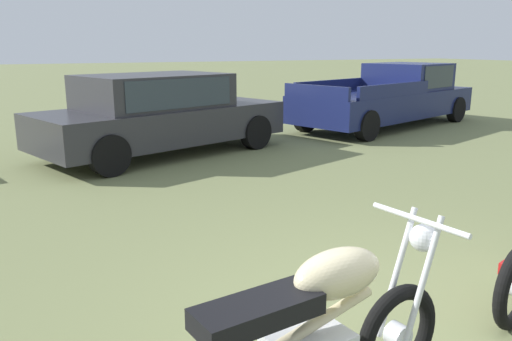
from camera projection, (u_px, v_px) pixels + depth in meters
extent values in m
torus|color=black|center=(398.00, 335.00, 2.91)|extent=(0.62, 0.17, 0.61)
cylinder|color=silver|center=(398.00, 335.00, 2.91)|extent=(0.15, 0.12, 0.14)
cylinder|color=silver|center=(397.00, 272.00, 2.94)|extent=(0.28, 0.07, 0.75)
cylinder|color=silver|center=(422.00, 284.00, 2.79)|extent=(0.28, 0.07, 0.75)
cylinder|color=beige|center=(313.00, 325.00, 2.50)|extent=(0.75, 0.16, 0.22)
ellipsoid|color=beige|center=(338.00, 273.00, 2.53)|extent=(0.55, 0.33, 0.24)
cube|color=black|center=(258.00, 311.00, 2.28)|extent=(0.63, 0.32, 0.10)
cylinder|color=silver|center=(418.00, 219.00, 2.81)|extent=(0.12, 0.64, 0.03)
sphere|color=silver|center=(424.00, 238.00, 2.87)|extent=(0.18, 0.18, 0.16)
cube|color=#2D2D33|center=(162.00, 124.00, 9.20)|extent=(4.80, 3.11, 0.60)
cube|color=#2D2D33|center=(154.00, 92.00, 8.96)|extent=(2.84, 2.31, 0.60)
cube|color=#2D3842|center=(154.00, 90.00, 8.96)|extent=(2.50, 2.23, 0.48)
cylinder|color=black|center=(201.00, 123.00, 10.88)|extent=(0.68, 0.41, 0.64)
cylinder|color=black|center=(256.00, 132.00, 9.70)|extent=(0.68, 0.41, 0.64)
cylinder|color=black|center=(61.00, 141.00, 8.81)|extent=(0.68, 0.41, 0.64)
cylinder|color=black|center=(109.00, 155.00, 7.63)|extent=(0.68, 0.41, 0.64)
cube|color=#161E4C|center=(386.00, 104.00, 12.36)|extent=(5.66, 3.34, 0.60)
cube|color=#161E4C|center=(408.00, 76.00, 12.84)|extent=(2.14, 2.09, 0.64)
cube|color=#2D3842|center=(408.00, 75.00, 12.84)|extent=(1.84, 2.03, 0.52)
cube|color=#161E4C|center=(333.00, 86.00, 12.16)|extent=(2.58, 0.90, 0.28)
cube|color=#161E4C|center=(395.00, 90.00, 10.98)|extent=(2.58, 0.90, 0.28)
cube|color=#161E4C|center=(316.00, 92.00, 10.48)|extent=(0.59, 1.63, 0.28)
cylinder|color=black|center=(399.00, 104.00, 14.33)|extent=(0.68, 0.41, 0.64)
cylinder|color=black|center=(456.00, 109.00, 13.16)|extent=(0.68, 0.41, 0.64)
cylinder|color=black|center=(306.00, 118.00, 11.66)|extent=(0.68, 0.41, 0.64)
cylinder|color=black|center=(367.00, 126.00, 10.49)|extent=(0.68, 0.41, 0.64)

